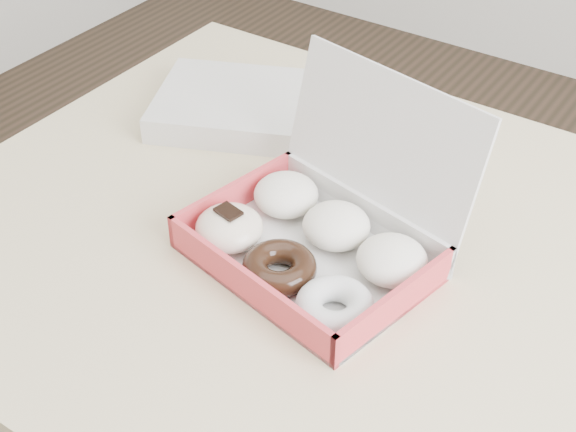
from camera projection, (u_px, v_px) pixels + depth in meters
The scene contains 3 objects.
table at pixel (400, 322), 0.97m from camera, with size 1.20×0.80×0.75m.
donut_box at pixel (317, 234), 0.92m from camera, with size 0.31×0.29×0.19m.
newspapers at pixel (239, 106), 1.17m from camera, with size 0.24×0.19×0.04m, color beige.
Camera 1 is at (0.27, -0.64, 1.37)m, focal length 50.00 mm.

